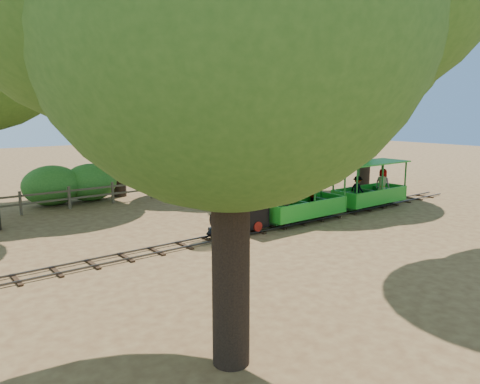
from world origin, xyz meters
TOP-DOWN VIEW (x-y plane):
  - ground at (0.00, 0.00)m, footprint 90.00×90.00m
  - track at (0.00, 0.00)m, footprint 22.00×1.00m
  - locomotive at (-1.91, 0.06)m, footprint 2.52×1.19m
  - carriage_front at (1.31, 0.01)m, footprint 3.76×1.53m
  - carriage_rear at (5.54, -0.02)m, footprint 3.76×1.53m
  - oak_nc at (-2.04, 9.60)m, footprint 8.96×7.89m
  - oak_ne at (5.47, 7.58)m, footprint 7.06×6.21m
  - oak_e at (8.96, 3.10)m, footprint 9.41×8.28m
  - fence at (0.00, 8.00)m, footprint 18.10×0.10m
  - shrub_west at (-5.34, 9.30)m, footprint 2.63×2.03m
  - shrub_mid_w at (-3.56, 9.30)m, footprint 2.56×1.97m
  - shrub_mid_e at (5.71, 9.30)m, footprint 2.24×1.72m
  - shrub_east at (7.65, 9.30)m, footprint 2.93×2.25m

SIDE VIEW (x-z plane):
  - ground at x=0.00m, z-range 0.00..0.00m
  - track at x=0.00m, z-range 0.02..0.12m
  - fence at x=0.00m, z-range 0.08..1.08m
  - shrub_mid_e at x=5.71m, z-range 0.00..1.55m
  - carriage_front at x=1.31m, z-range -0.19..1.76m
  - carriage_rear at x=5.54m, z-range -0.16..1.80m
  - shrub_mid_w at x=-3.56m, z-range 0.00..1.77m
  - shrub_west at x=-5.34m, z-range 0.00..1.82m
  - shrub_east at x=7.65m, z-range 0.00..2.03m
  - locomotive at x=-1.91m, z-range 0.20..3.12m
  - oak_ne at x=5.47m, z-range 2.13..11.50m
  - oak_e at x=8.96m, z-range 2.27..13.56m
  - oak_nc at x=-2.04m, z-range 2.49..13.90m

